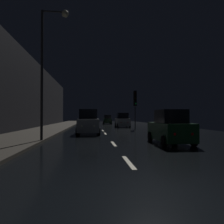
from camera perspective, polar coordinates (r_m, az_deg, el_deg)
The scene contains 10 objects.
ground at distance 29.03m, azimuth -2.94°, elevation -4.35°, with size 25.26×84.00×0.02m, color black.
sidewalk_left at distance 29.45m, azimuth -15.57°, elevation -4.09°, with size 4.40×84.00×0.15m, color #38332B.
building_facade_left at distance 26.77m, azimuth -22.35°, elevation 5.14°, with size 0.80×63.00×9.00m, color black.
lane_centerline at distance 16.19m, azimuth -0.89°, elevation -6.82°, with size 0.16×19.01×0.01m.
traffic_light_far_right at distance 26.97m, azimuth 6.14°, elevation 2.84°, with size 0.37×0.48×4.80m.
streetlamp_overhead at distance 14.30m, azimuth -16.34°, elevation 14.11°, with size 1.70×0.44×8.25m.
car_approaching_headlights at distance 19.91m, azimuth -6.28°, elevation -2.81°, with size 2.06×4.46×2.25m.
car_distant_taillights at distance 45.13m, azimuth -1.24°, elevation -2.10°, with size 1.74×3.76×1.89m.
car_parked_right_far at distance 32.14m, azimuth 2.78°, elevation -2.29°, with size 1.94×4.20×2.12m.
car_parked_right_near at distance 13.19m, azimuth 15.07°, elevation -4.13°, with size 1.83×3.96×1.99m.
Camera 1 is at (-1.29, -4.46, 1.60)m, focal length 34.59 mm.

